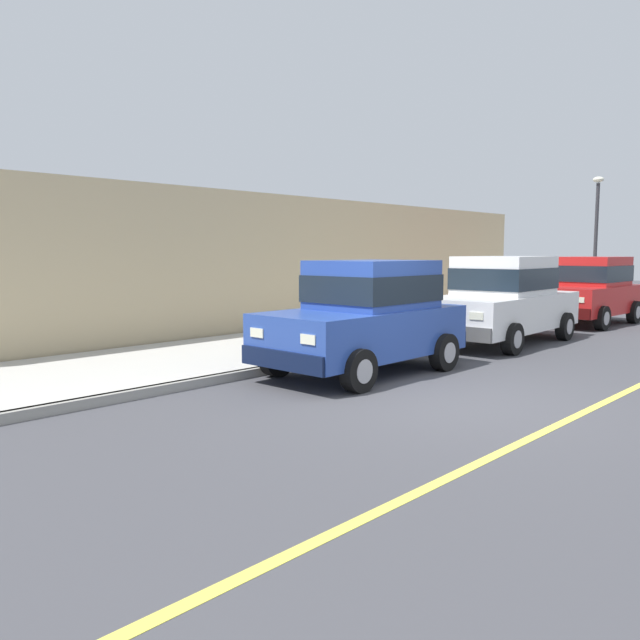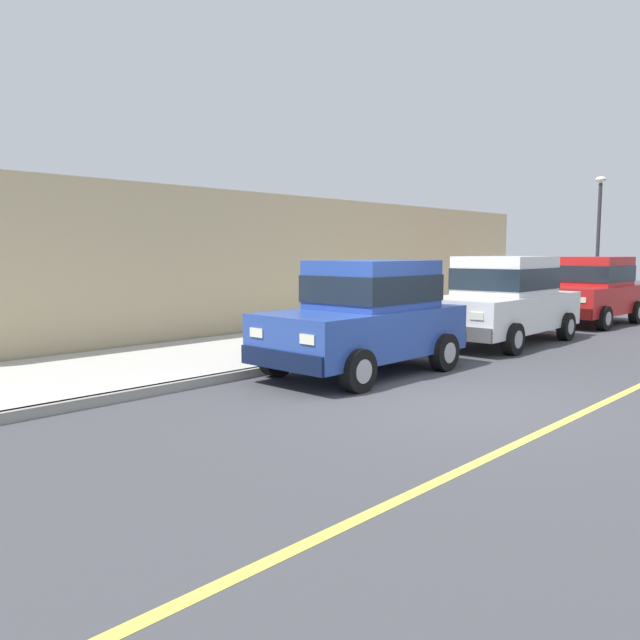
{
  "view_description": "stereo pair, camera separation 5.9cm",
  "coord_description": "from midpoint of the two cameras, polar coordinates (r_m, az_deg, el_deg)",
  "views": [
    {
      "loc": [
        4.52,
        -7.41,
        2.03
      ],
      "look_at": [
        -2.9,
        0.48,
        0.85
      ],
      "focal_mm": 35.46,
      "sensor_mm": 36.0,
      "label": 1
    },
    {
      "loc": [
        4.56,
        -7.37,
        2.03
      ],
      "look_at": [
        -2.9,
        0.48,
        0.85
      ],
      "focal_mm": 35.46,
      "sensor_mm": 36.0,
      "label": 2
    }
  ],
  "objects": [
    {
      "name": "building_facade",
      "position": [
        16.85,
        -0.43,
        5.11
      ],
      "size": [
        0.5,
        20.0,
        3.41
      ],
      "primitive_type": "cube",
      "color": "tan",
      "rests_on": "ground"
    },
    {
      "name": "car_red_hatchback",
      "position": [
        19.19,
        23.06,
        2.57
      ],
      "size": [
        2.04,
        3.85,
        1.88
      ],
      "color": "red",
      "rests_on": "ground"
    },
    {
      "name": "dog_black",
      "position": [
        11.59,
        -5.48,
        -1.75
      ],
      "size": [
        0.45,
        0.67,
        0.49
      ],
      "color": "black",
      "rests_on": "sidewalk"
    },
    {
      "name": "sidewalk",
      "position": [
        12.22,
        -8.88,
        -3.09
      ],
      "size": [
        3.6,
        64.0,
        0.14
      ],
      "primitive_type": "cube",
      "color": "#B7B5AD",
      "rests_on": "ground"
    },
    {
      "name": "street_lamp",
      "position": [
        23.81,
        23.6,
        7.81
      ],
      "size": [
        0.36,
        0.36,
        4.42
      ],
      "color": "#2D2D33",
      "rests_on": "sidewalk"
    },
    {
      "name": "car_blue_hatchback",
      "position": [
        10.54,
        4.06,
        0.46
      ],
      "size": [
        1.98,
        3.81,
        1.88
      ],
      "color": "#28479E",
      "rests_on": "ground"
    },
    {
      "name": "ground_plane",
      "position": [
        8.9,
        11.46,
        -7.08
      ],
      "size": [
        80.0,
        80.0,
        0.0
      ],
      "primitive_type": "plane",
      "color": "#424247"
    },
    {
      "name": "car_white_sedan",
      "position": [
        14.55,
        16.04,
        1.85
      ],
      "size": [
        2.15,
        4.66,
        1.92
      ],
      "color": "white",
      "rests_on": "ground"
    },
    {
      "name": "lane_centre_line",
      "position": [
        8.2,
        21.1,
        -8.5
      ],
      "size": [
        0.12,
        57.6,
        0.01
      ],
      "primitive_type": "cube",
      "color": "#E0D64C",
      "rests_on": "ground"
    },
    {
      "name": "curb",
      "position": [
        10.88,
        -3.03,
        -4.17
      ],
      "size": [
        0.16,
        64.0,
        0.14
      ],
      "primitive_type": "cube",
      "color": "gray",
      "rests_on": "ground"
    }
  ]
}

